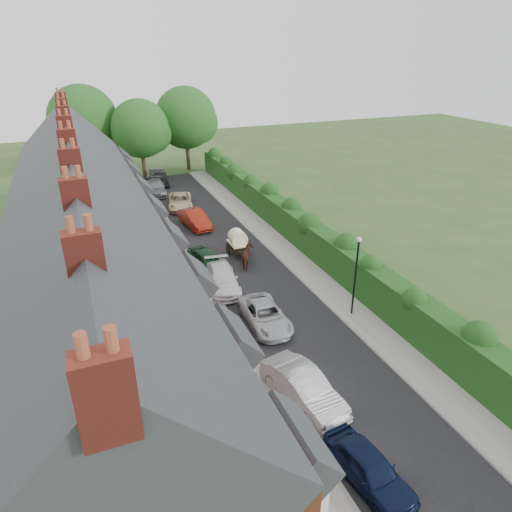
{
  "coord_description": "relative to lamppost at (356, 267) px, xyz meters",
  "views": [
    {
      "loc": [
        -10.9,
        -15.76,
        15.15
      ],
      "look_at": [
        -0.59,
        9.69,
        2.2
      ],
      "focal_mm": 32.0,
      "sensor_mm": 36.0,
      "label": 1
    }
  ],
  "objects": [
    {
      "name": "pavement_hedge_side",
      "position": [
        0.2,
        7.0,
        -3.24
      ],
      "size": [
        2.2,
        58.0,
        0.12
      ],
      "primitive_type": "cube",
      "color": "gray",
      "rests_on": "ground"
    },
    {
      "name": "pavement_house_side",
      "position": [
        -7.75,
        7.0,
        -3.24
      ],
      "size": [
        1.7,
        58.0,
        0.12
      ],
      "primitive_type": "cube",
      "color": "gray",
      "rests_on": "ground"
    },
    {
      "name": "car_black",
      "position": [
        -5.18,
        32.32,
        -2.52
      ],
      "size": [
        2.44,
        4.76,
        1.55
      ],
      "primitive_type": "imported",
      "rotation": [
        0.0,
        0.0,
        -0.14
      ],
      "color": "black",
      "rests_on": "ground"
    },
    {
      "name": "horse_cart",
      "position": [
        -3.51,
        10.64,
        -2.08
      ],
      "size": [
        1.33,
        2.94,
        2.12
      ],
      "color": "black",
      "rests_on": "ground"
    },
    {
      "name": "car_silver_b",
      "position": [
        -5.32,
        1.0,
        -2.65
      ],
      "size": [
        2.33,
        4.76,
        1.3
      ],
      "primitive_type": "imported",
      "rotation": [
        0.0,
        0.0,
        -0.04
      ],
      "color": "#A8ABB0",
      "rests_on": "ground"
    },
    {
      "name": "tree_far_back",
      "position": [
        -11.99,
        39.08,
        3.32
      ],
      "size": [
        8.4,
        8.0,
        10.82
      ],
      "color": "#332316",
      "rests_on": "ground"
    },
    {
      "name": "road",
      "position": [
        -3.9,
        7.0,
        -3.29
      ],
      "size": [
        6.0,
        58.0,
        0.02
      ],
      "primitive_type": "cube",
      "color": "black",
      "rests_on": "ground"
    },
    {
      "name": "terrace_row",
      "position": [
        -14.27,
        5.98,
        1.18
      ],
      "size": [
        9.05,
        40.5,
        11.5
      ],
      "color": "brown",
      "rests_on": "ground"
    },
    {
      "name": "car_white",
      "position": [
        -6.28,
        6.16,
        -2.59
      ],
      "size": [
        2.68,
        5.12,
        1.42
      ],
      "primitive_type": "imported",
      "rotation": [
        0.0,
        0.0,
        -0.15
      ],
      "color": "silver",
      "rests_on": "ground"
    },
    {
      "name": "horse",
      "position": [
        -3.51,
        8.51,
        -2.46
      ],
      "size": [
        1.57,
        2.17,
        1.67
      ],
      "primitive_type": "imported",
      "rotation": [
        0.0,
        0.0,
        2.76
      ],
      "color": "#442419",
      "rests_on": "ground"
    },
    {
      "name": "hedge",
      "position": [
        2.0,
        7.0,
        -1.7
      ],
      "size": [
        2.1,
        58.0,
        2.85
      ],
      "color": "#153711",
      "rests_on": "ground"
    },
    {
      "name": "lamppost",
      "position": [
        0.0,
        0.0,
        0.0
      ],
      "size": [
        0.32,
        0.32,
        5.16
      ],
      "color": "black",
      "rests_on": "ground"
    },
    {
      "name": "tree_far_left",
      "position": [
        -6.05,
        36.08,
        2.41
      ],
      "size": [
        7.14,
        6.8,
        9.29
      ],
      "color": "#332316",
      "rests_on": "ground"
    },
    {
      "name": "garden_wall_row",
      "position": [
        -8.75,
        6.0,
        -2.84
      ],
      "size": [
        0.35,
        40.35,
        1.1
      ],
      "color": "maroon",
      "rests_on": "ground"
    },
    {
      "name": "tree_far_right",
      "position": [
        -0.01,
        38.08,
        3.02
      ],
      "size": [
        7.98,
        7.6,
        10.31
      ],
      "color": "#332316",
      "rests_on": "ground"
    },
    {
      "name": "car_grey",
      "position": [
        -6.4,
        28.93,
        -2.57
      ],
      "size": [
        2.49,
        5.15,
        1.45
      ],
      "primitive_type": "imported",
      "rotation": [
        0.0,
        0.0,
        -0.09
      ],
      "color": "slate",
      "rests_on": "ground"
    },
    {
      "name": "car_beige",
      "position": [
        -5.0,
        23.4,
        -2.61
      ],
      "size": [
        3.27,
        5.33,
        1.38
      ],
      "primitive_type": "imported",
      "rotation": [
        0.0,
        0.0,
        -0.21
      ],
      "color": "#CAB392",
      "rests_on": "ground"
    },
    {
      "name": "car_extra_far",
      "position": [
        -5.33,
        33.27,
        -2.53
      ],
      "size": [
        1.99,
        4.76,
        1.53
      ],
      "primitive_type": "imported",
      "rotation": [
        0.0,
        0.0,
        -0.08
      ],
      "color": "black",
      "rests_on": "ground"
    },
    {
      "name": "car_navy",
      "position": [
        -5.87,
        -10.2,
        -2.6
      ],
      "size": [
        2.19,
        4.27,
        1.39
      ],
      "primitive_type": "imported",
      "rotation": [
        0.0,
        0.0,
        0.14
      ],
      "color": "black",
      "rests_on": "ground"
    },
    {
      "name": "car_green",
      "position": [
        -6.4,
        9.05,
        -2.54
      ],
      "size": [
        2.62,
        4.69,
        1.51
      ],
      "primitive_type": "imported",
      "rotation": [
        0.0,
        0.0,
        0.2
      ],
      "color": "#0F3318",
      "rests_on": "ground"
    },
    {
      "name": "car_red",
      "position": [
        -5.0,
        17.8,
        -2.54
      ],
      "size": [
        2.19,
        4.77,
        1.52
      ],
      "primitive_type": "imported",
      "rotation": [
        0.0,
        0.0,
        0.13
      ],
      "color": "maroon",
      "rests_on": "ground"
    },
    {
      "name": "car_silver_a",
      "position": [
        -6.18,
        -5.48,
        -2.5
      ],
      "size": [
        2.6,
        5.07,
        1.59
      ],
      "primitive_type": "imported",
      "rotation": [
        0.0,
        0.0,
        0.2
      ],
      "color": "#A3A3A8",
      "rests_on": "ground"
    },
    {
      "name": "kerb_house_side",
      "position": [
        -6.95,
        7.0,
        -3.23
      ],
      "size": [
        0.18,
        58.0,
        0.13
      ],
      "primitive_type": "cube",
      "color": "gray",
      "rests_on": "ground"
    },
    {
      "name": "ground",
      "position": [
        -3.4,
        -4.0,
        -3.3
      ],
      "size": [
        140.0,
        140.0,
        0.0
      ],
      "primitive_type": "plane",
      "color": "#2D4C1E",
      "rests_on": "ground"
    },
    {
      "name": "kerb_hedge_side",
      "position": [
        -0.85,
        7.0,
        -3.23
      ],
      "size": [
        0.18,
        58.0,
        0.13
      ],
      "primitive_type": "cube",
      "color": "gray",
      "rests_on": "ground"
    }
  ]
}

